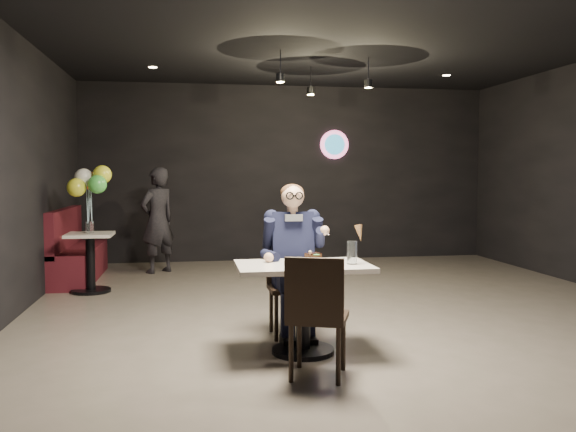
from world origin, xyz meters
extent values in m
plane|color=#6E645B|center=(0.00, 0.00, 0.00)|extent=(9.00, 9.00, 0.00)
cube|color=black|center=(0.00, 2.00, 2.88)|extent=(1.40, 1.20, 0.36)
cube|color=silver|center=(-0.79, -1.01, 0.38)|extent=(1.10, 0.70, 0.75)
cube|color=black|center=(-0.79, -0.46, 0.46)|extent=(0.42, 0.46, 0.92)
cube|color=black|center=(-0.79, -1.60, 0.46)|extent=(0.55, 0.58, 0.92)
cube|color=black|center=(-0.79, -0.46, 0.72)|extent=(0.60, 0.80, 1.44)
cylinder|color=white|center=(-0.71, -1.08, 0.76)|extent=(0.21, 0.21, 0.01)
cube|color=black|center=(-0.72, -1.09, 0.80)|extent=(0.14, 0.12, 0.08)
ellipsoid|color=#2D8A3A|center=(-0.71, -1.13, 0.84)|extent=(0.06, 0.04, 0.01)
cylinder|color=silver|center=(-0.39, -1.08, 0.85)|extent=(0.08, 0.08, 0.19)
cone|color=#B5824A|center=(-0.32, -1.05, 1.00)|extent=(0.08, 0.08, 0.14)
cube|color=#420E18|center=(-3.25, 2.99, 0.50)|extent=(0.50, 2.01, 1.00)
cube|color=silver|center=(-2.95, 1.99, 0.35)|extent=(0.56, 0.56, 0.70)
cylinder|color=silver|center=(-2.95, 1.99, 0.82)|extent=(0.10, 0.10, 0.15)
cube|color=yellow|center=(-2.95, 1.99, 1.25)|extent=(0.42, 0.42, 0.70)
imported|color=black|center=(-2.18, 3.42, 0.79)|extent=(0.69, 0.66, 1.59)
camera|label=1|loc=(-1.72, -5.92, 1.50)|focal=38.00mm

